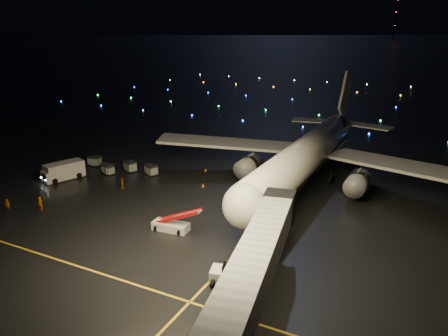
# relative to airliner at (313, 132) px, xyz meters

# --- Properties ---
(ground) EXTENTS (2000.00, 2000.00, 0.00)m
(ground) POSITION_rel_airliner_xyz_m (-11.94, 272.42, -7.53)
(ground) COLOR black
(ground) RESTS_ON ground
(lane_centre) EXTENTS (0.25, 80.00, 0.02)m
(lane_centre) POSITION_rel_airliner_xyz_m (0.06, -12.58, -7.52)
(lane_centre) COLOR gold
(lane_centre) RESTS_ON ground
(lane_cross) EXTENTS (60.00, 0.25, 0.02)m
(lane_cross) POSITION_rel_airliner_xyz_m (-16.94, -37.58, -7.52)
(lane_cross) COLOR gold
(lane_cross) RESTS_ON ground
(airliner) EXTENTS (53.28, 50.63, 15.05)m
(airliner) POSITION_rel_airliner_xyz_m (0.00, 0.00, 0.00)
(airliner) COLOR silver
(airliner) RESTS_ON ground
(pushback_tug) EXTENTS (4.16, 2.91, 1.80)m
(pushback_tug) POSITION_rel_airliner_xyz_m (1.82, -32.96, -6.63)
(pushback_tug) COLOR silver
(pushback_tug) RESTS_ON ground
(belt_loader) EXTENTS (6.63, 2.31, 3.15)m
(belt_loader) POSITION_rel_airliner_xyz_m (-9.47, -26.30, -5.95)
(belt_loader) COLOR silver
(belt_loader) RESTS_ON ground
(service_truck) EXTENTS (4.70, 7.96, 2.80)m
(service_truck) POSITION_rel_airliner_xyz_m (-34.78, -18.65, -6.13)
(service_truck) COLOR silver
(service_truck) RESTS_ON ground
(crew_a) EXTENTS (0.74, 0.53, 1.87)m
(crew_a) POSITION_rel_airliner_xyz_m (-28.26, -29.16, -6.59)
(crew_a) COLOR #F25D00
(crew_a) RESTS_ON ground
(crew_b) EXTENTS (0.89, 0.75, 1.61)m
(crew_b) POSITION_rel_airliner_xyz_m (-32.10, -31.23, -6.72)
(crew_b) COLOR #F25D00
(crew_b) RESTS_ON ground
(crew_c) EXTENTS (0.76, 1.01, 1.59)m
(crew_c) POSITION_rel_airliner_xyz_m (-23.84, -17.79, -6.73)
(crew_c) COLOR #F25D00
(crew_c) RESTS_ON ground
(safety_cone_0) EXTENTS (0.48, 0.48, 0.52)m
(safety_cone_0) POSITION_rel_airliner_xyz_m (-13.34, -11.66, -7.26)
(safety_cone_0) COLOR orange
(safety_cone_0) RESTS_ON ground
(safety_cone_1) EXTENTS (0.53, 0.53, 0.46)m
(safety_cone_1) POSITION_rel_airliner_xyz_m (-6.30, -1.65, -7.29)
(safety_cone_1) COLOR orange
(safety_cone_1) RESTS_ON ground
(safety_cone_2) EXTENTS (0.48, 0.48, 0.50)m
(safety_cone_2) POSITION_rel_airliner_xyz_m (-16.63, -4.95, -7.27)
(safety_cone_2) COLOR orange
(safety_cone_2) RESTS_ON ground
(safety_cone_3) EXTENTS (0.58, 0.58, 0.53)m
(safety_cone_3) POSITION_rel_airliner_xyz_m (-30.89, 6.35, -7.26)
(safety_cone_3) COLOR orange
(safety_cone_3) RESTS_ON ground
(radio_mast) EXTENTS (1.80, 1.80, 64.00)m
(radio_mast) POSITION_rel_airliner_xyz_m (-71.94, 712.42, 24.47)
(radio_mast) COLOR black
(radio_mast) RESTS_ON ground
(taxiway_lights) EXTENTS (164.00, 92.00, 0.36)m
(taxiway_lights) POSITION_rel_airliner_xyz_m (-11.94, 78.42, -7.35)
(taxiway_lights) COLOR black
(taxiway_lights) RESTS_ON ground
(baggage_cart_0) EXTENTS (2.40, 2.09, 1.71)m
(baggage_cart_0) POSITION_rel_airliner_xyz_m (-23.67, -10.70, -6.67)
(baggage_cart_0) COLOR gray
(baggage_cart_0) RESTS_ON ground
(baggage_cart_1) EXTENTS (2.35, 2.01, 1.68)m
(baggage_cart_1) POSITION_rel_airliner_xyz_m (-30.52, -13.53, -6.69)
(baggage_cart_1) COLOR gray
(baggage_cart_1) RESTS_ON ground
(baggage_cart_2) EXTENTS (2.03, 1.61, 1.54)m
(baggage_cart_2) POSITION_rel_airliner_xyz_m (-30.21, -13.65, -6.76)
(baggage_cart_2) COLOR gray
(baggage_cart_2) RESTS_ON ground
(baggage_cart_3) EXTENTS (2.46, 2.14, 1.75)m
(baggage_cart_3) POSITION_rel_airliner_xyz_m (-27.95, -10.78, -6.65)
(baggage_cart_3) COLOR gray
(baggage_cart_3) RESTS_ON ground
(baggage_cart_4) EXTENTS (2.30, 1.87, 1.71)m
(baggage_cart_4) POSITION_rel_airliner_xyz_m (-35.41, -11.18, -6.67)
(baggage_cart_4) COLOR gray
(baggage_cart_4) RESTS_ON ground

